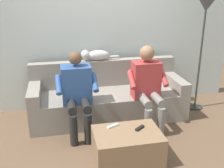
{
  "coord_description": "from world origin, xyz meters",
  "views": [
    {
      "loc": [
        0.71,
        3.53,
        1.88
      ],
      "look_at": [
        0.0,
        0.2,
        0.63
      ],
      "focal_mm": 43.09,
      "sensor_mm": 36.0,
      "label": 1
    }
  ],
  "objects": [
    {
      "name": "cat_on_backrest",
      "position": [
        0.13,
        -0.39,
        0.89
      ],
      "size": [
        0.58,
        0.14,
        0.17
      ],
      "color": "silver",
      "rests_on": "couch"
    },
    {
      "name": "couch",
      "position": [
        0.0,
        -0.12,
        0.27
      ],
      "size": [
        2.25,
        0.78,
        0.81
      ],
      "color": "gray",
      "rests_on": "ground"
    },
    {
      "name": "back_wall",
      "position": [
        0.0,
        -0.63,
        1.23
      ],
      "size": [
        4.41,
        0.06,
        2.47
      ],
      "primitive_type": "cube",
      "color": "silver",
      "rests_on": "ground"
    },
    {
      "name": "person_left_seated",
      "position": [
        -0.48,
        0.27,
        0.63
      ],
      "size": [
        0.53,
        0.58,
        1.14
      ],
      "color": "#B23838",
      "rests_on": "ground"
    },
    {
      "name": "floor_lamp",
      "position": [
        -1.45,
        -0.1,
        1.56
      ],
      "size": [
        0.34,
        0.34,
        1.78
      ],
      "color": "#2D2D2D",
      "rests_on": "ground"
    },
    {
      "name": "person_right_seated",
      "position": [
        0.48,
        0.25,
        0.61
      ],
      "size": [
        0.54,
        0.58,
        1.1
      ],
      "color": "#335693",
      "rests_on": "ground"
    },
    {
      "name": "ground_plane",
      "position": [
        0.0,
        0.6,
        0.0
      ],
      "size": [
        8.0,
        8.0,
        0.0
      ],
      "primitive_type": "plane",
      "color": "brown"
    },
    {
      "name": "remote_black",
      "position": [
        -0.16,
        0.97,
        0.36
      ],
      "size": [
        0.13,
        0.11,
        0.02
      ],
      "primitive_type": "cube",
      "rotation": [
        0.0,
        0.0,
        3.78
      ],
      "color": "black",
      "rests_on": "coffee_table"
    },
    {
      "name": "coffee_table",
      "position": [
        0.0,
        1.02,
        0.18
      ],
      "size": [
        0.75,
        0.52,
        0.35
      ],
      "color": "#8C6B4C",
      "rests_on": "ground"
    },
    {
      "name": "remote_white",
      "position": [
        0.13,
        0.86,
        0.36
      ],
      "size": [
        0.14,
        0.09,
        0.02
      ],
      "primitive_type": "cube",
      "rotation": [
        0.0,
        0.0,
        3.58
      ],
      "color": "white",
      "rests_on": "coffee_table"
    }
  ]
}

